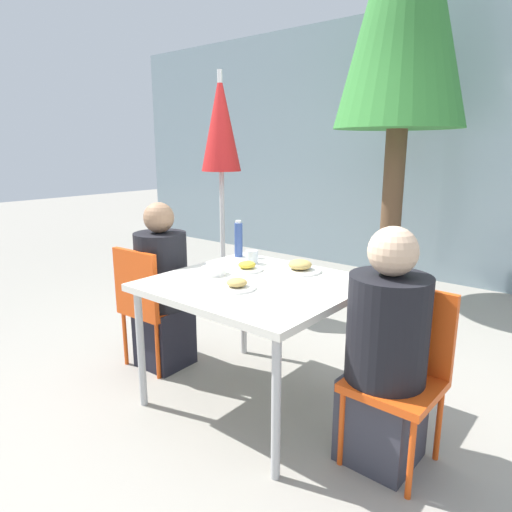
% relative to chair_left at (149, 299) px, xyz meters
% --- Properties ---
extents(ground_plane, '(24.00, 24.00, 0.00)m').
position_rel_chair_left_xyz_m(ground_plane, '(0.85, 0.12, -0.49)').
color(ground_plane, gray).
extents(building_facade, '(10.00, 0.20, 3.00)m').
position_rel_chair_left_xyz_m(building_facade, '(0.85, 3.51, 1.01)').
color(building_facade, gray).
rests_on(building_facade, ground).
extents(dining_table, '(1.11, 1.04, 0.75)m').
position_rel_chair_left_xyz_m(dining_table, '(0.85, 0.12, 0.20)').
color(dining_table, silver).
rests_on(dining_table, ground).
extents(chair_left, '(0.42, 0.42, 0.85)m').
position_rel_chair_left_xyz_m(chair_left, '(0.00, 0.00, 0.00)').
color(chair_left, '#E54C14').
rests_on(chair_left, ground).
extents(person_left, '(0.35, 0.35, 1.15)m').
position_rel_chair_left_xyz_m(person_left, '(0.05, 0.08, 0.05)').
color(person_left, black).
rests_on(person_left, ground).
extents(chair_right, '(0.41, 0.41, 0.85)m').
position_rel_chair_left_xyz_m(chair_right, '(1.70, 0.18, 0.00)').
color(chair_right, '#E54C14').
rests_on(chair_right, ground).
extents(person_right, '(0.38, 0.38, 1.16)m').
position_rel_chair_left_xyz_m(person_right, '(1.65, 0.10, 0.05)').
color(person_right, '#383842').
rests_on(person_right, ground).
extents(closed_umbrella, '(0.36, 0.36, 2.14)m').
position_rel_chair_left_xyz_m(closed_umbrella, '(-0.39, 1.15, 1.10)').
color(closed_umbrella, '#333333').
rests_on(closed_umbrella, ground).
extents(plate_0, '(0.27, 0.27, 0.07)m').
position_rel_chair_left_xyz_m(plate_0, '(0.92, 0.46, 0.29)').
color(plate_0, white).
rests_on(plate_0, dining_table).
extents(plate_1, '(0.20, 0.20, 0.06)m').
position_rel_chair_left_xyz_m(plate_1, '(0.65, 0.27, 0.28)').
color(plate_1, white).
rests_on(plate_1, dining_table).
extents(plate_2, '(0.20, 0.20, 0.06)m').
position_rel_chair_left_xyz_m(plate_2, '(0.86, -0.06, 0.28)').
color(plate_2, white).
rests_on(plate_2, dining_table).
extents(bottle, '(0.06, 0.06, 0.26)m').
position_rel_chair_left_xyz_m(bottle, '(0.37, 0.51, 0.39)').
color(bottle, '#334C8E').
rests_on(bottle, dining_table).
extents(drinking_cup, '(0.08, 0.08, 0.09)m').
position_rel_chair_left_xyz_m(drinking_cup, '(0.57, 0.42, 0.31)').
color(drinking_cup, silver).
rests_on(drinking_cup, dining_table).
extents(salad_bowl, '(0.15, 0.15, 0.05)m').
position_rel_chair_left_xyz_m(salad_bowl, '(0.56, 0.07, 0.28)').
color(salad_bowl, white).
rests_on(salad_bowl, dining_table).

